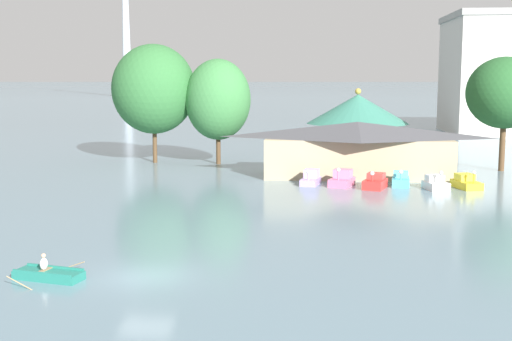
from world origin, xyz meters
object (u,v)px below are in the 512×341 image
object	(u,v)px
pedal_boat_lavender	(311,179)
pedal_boat_cyan	(401,180)
rowboat_with_rower	(48,274)
pedal_boat_white	(436,184)
pedal_boat_pink	(342,180)
green_roof_pavilion	(357,122)
pedal_boat_yellow	(466,183)
shoreline_tree_tall_left	(154,89)
pedal_boat_red	(375,182)
shoreline_tree_right	(505,93)
boathouse	(357,148)
shoreline_tree_mid	(218,100)

from	to	relation	value
pedal_boat_lavender	pedal_boat_cyan	distance (m)	7.63
rowboat_with_rower	pedal_boat_white	size ratio (longest dim) A/B	1.39
pedal_boat_cyan	pedal_boat_lavender	bearing A→B (deg)	-84.48
pedal_boat_pink	green_roof_pavilion	bearing A→B (deg)	-168.80
pedal_boat_lavender	pedal_boat_cyan	world-z (taller)	pedal_boat_cyan
pedal_boat_yellow	shoreline_tree_tall_left	xyz separation A→B (m)	(-29.80, 14.42, 7.42)
rowboat_with_rower	pedal_boat_red	xyz separation A→B (m)	(17.25, 27.18, 0.29)
pedal_boat_pink	pedal_boat_white	distance (m)	7.71
pedal_boat_cyan	green_roof_pavilion	bearing A→B (deg)	-166.30
pedal_boat_white	pedal_boat_lavender	bearing A→B (deg)	-114.66
shoreline_tree_tall_left	shoreline_tree_right	bearing A→B (deg)	-5.54
shoreline_tree_tall_left	shoreline_tree_right	xyz separation A→B (m)	(35.53, -3.45, -0.24)
pedal_boat_cyan	pedal_boat_yellow	size ratio (longest dim) A/B	0.78
pedal_boat_lavender	pedal_boat_cyan	xyz separation A→B (m)	(7.63, -0.14, -0.00)
rowboat_with_rower	boathouse	world-z (taller)	boathouse
pedal_boat_lavender	shoreline_tree_mid	bearing A→B (deg)	-131.89
rowboat_with_rower	pedal_boat_cyan	world-z (taller)	pedal_boat_cyan
pedal_boat_white	rowboat_with_rower	bearing A→B (deg)	-54.10
pedal_boat_cyan	boathouse	xyz separation A→B (m)	(-3.38, 5.41, 2.16)
pedal_boat_pink	pedal_boat_white	world-z (taller)	pedal_boat_pink
pedal_boat_pink	green_roof_pavilion	world-z (taller)	green_roof_pavilion
pedal_boat_red	pedal_boat_white	bearing A→B (deg)	107.21
pedal_boat_white	shoreline_tree_right	distance (m)	16.21
pedal_boat_yellow	green_roof_pavilion	size ratio (longest dim) A/B	0.28
pedal_boat_lavender	boathouse	size ratio (longest dim) A/B	0.17
green_roof_pavilion	boathouse	bearing A→B (deg)	-93.37
pedal_boat_white	boathouse	world-z (taller)	boathouse
shoreline_tree_right	pedal_boat_yellow	bearing A→B (deg)	-117.56
pedal_boat_lavender	shoreline_tree_right	distance (m)	22.39
pedal_boat_cyan	shoreline_tree_tall_left	world-z (taller)	shoreline_tree_tall_left
shoreline_tree_right	rowboat_with_rower	bearing A→B (deg)	-128.10
pedal_boat_yellow	boathouse	bearing A→B (deg)	-140.35
pedal_boat_white	boathouse	size ratio (longest dim) A/B	0.14
rowboat_with_rower	pedal_boat_cyan	size ratio (longest dim) A/B	1.40
pedal_boat_yellow	green_roof_pavilion	xyz separation A→B (m)	(-7.82, 20.78, 3.66)
rowboat_with_rower	boathouse	xyz separation A→B (m)	(16.15, 34.15, 2.42)
pedal_boat_white	pedal_boat_yellow	xyz separation A→B (m)	(2.66, 0.91, -0.02)
pedal_boat_pink	shoreline_tree_mid	distance (m)	19.50
pedal_boat_cyan	green_roof_pavilion	xyz separation A→B (m)	(-2.52, 20.04, 3.63)
shoreline_tree_mid	green_roof_pavilion	bearing A→B (deg)	24.97
shoreline_tree_tall_left	shoreline_tree_mid	world-z (taller)	shoreline_tree_tall_left
pedal_boat_pink	pedal_boat_yellow	distance (m)	10.29
pedal_boat_red	shoreline_tree_mid	world-z (taller)	shoreline_tree_mid
pedal_boat_white	shoreline_tree_right	bearing A→B (deg)	129.97
pedal_boat_red	pedal_boat_cyan	size ratio (longest dim) A/B	1.21
pedal_boat_lavender	shoreline_tree_tall_left	size ratio (longest dim) A/B	0.24
pedal_boat_red	green_roof_pavilion	xyz separation A→B (m)	(-0.24, 21.60, 3.61)
boathouse	green_roof_pavilion	size ratio (longest dim) A/B	1.58
pedal_boat_red	green_roof_pavilion	bearing A→B (deg)	-161.15
shoreline_tree_mid	shoreline_tree_tall_left	bearing A→B (deg)	174.92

